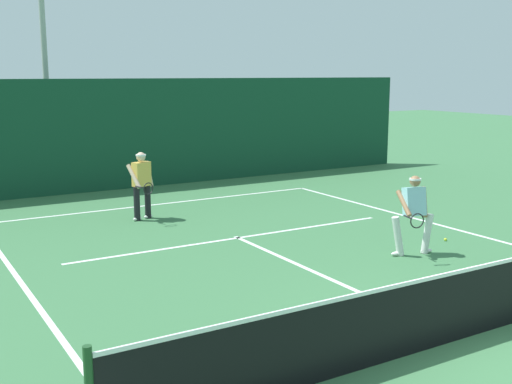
{
  "coord_description": "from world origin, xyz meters",
  "views": [
    {
      "loc": [
        -6.62,
        -5.54,
        3.57
      ],
      "look_at": [
        0.42,
        6.21,
        1.0
      ],
      "focal_mm": 44.47,
      "sensor_mm": 36.0,
      "label": 1
    }
  ],
  "objects": [
    {
      "name": "ground_plane",
      "position": [
        0.0,
        0.0,
        0.0
      ],
      "size": [
        80.0,
        80.0,
        0.0
      ],
      "primitive_type": "plane",
      "color": "#3A6F44"
    },
    {
      "name": "player_far",
      "position": [
        -1.15,
        9.05,
        0.93
      ],
      "size": [
        0.71,
        0.89,
        1.68
      ],
      "rotation": [
        0.0,
        0.0,
        3.47
      ],
      "color": "black",
      "rests_on": "ground_plane"
    },
    {
      "name": "player_near",
      "position": [
        2.35,
        3.35,
        0.88
      ],
      "size": [
        1.02,
        0.88,
        1.6
      ],
      "rotation": [
        0.0,
        0.0,
        2.9
      ],
      "color": "silver",
      "rests_on": "ground_plane"
    },
    {
      "name": "tennis_net",
      "position": [
        0.0,
        0.0,
        0.52
      ],
      "size": [
        10.35,
        0.09,
        1.08
      ],
      "color": "#1E4723",
      "rests_on": "ground_plane"
    },
    {
      "name": "light_pole",
      "position": [
        -1.92,
        15.1,
        4.59
      ],
      "size": [
        0.55,
        0.44,
        7.5
      ],
      "color": "#9EA39E",
      "rests_on": "ground_plane"
    },
    {
      "name": "court_line_service",
      "position": [
        0.0,
        6.27,
        0.0
      ],
      "size": [
        7.7,
        0.1,
        0.01
      ],
      "primitive_type": "cube",
      "color": "white",
      "rests_on": "ground_plane"
    },
    {
      "name": "tennis_ball",
      "position": [
        3.73,
        3.74,
        0.03
      ],
      "size": [
        0.07,
        0.07,
        0.07
      ],
      "primitive_type": "sphere",
      "color": "#D1E033",
      "rests_on": "ground_plane"
    },
    {
      "name": "court_line_centre",
      "position": [
        0.0,
        3.2,
        0.0
      ],
      "size": [
        0.1,
        6.4,
        0.01
      ],
      "primitive_type": "cube",
      "color": "white",
      "rests_on": "ground_plane"
    },
    {
      "name": "court_line_baseline_far",
      "position": [
        0.0,
        10.58,
        0.0
      ],
      "size": [
        9.44,
        0.1,
        0.01
      ],
      "primitive_type": "cube",
      "color": "white",
      "rests_on": "ground_plane"
    },
    {
      "name": "back_fence_windscreen",
      "position": [
        0.0,
        13.42,
        1.71
      ],
      "size": [
        21.69,
        0.12,
        3.41
      ],
      "primitive_type": "cube",
      "color": "#123F2A",
      "rests_on": "ground_plane"
    }
  ]
}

